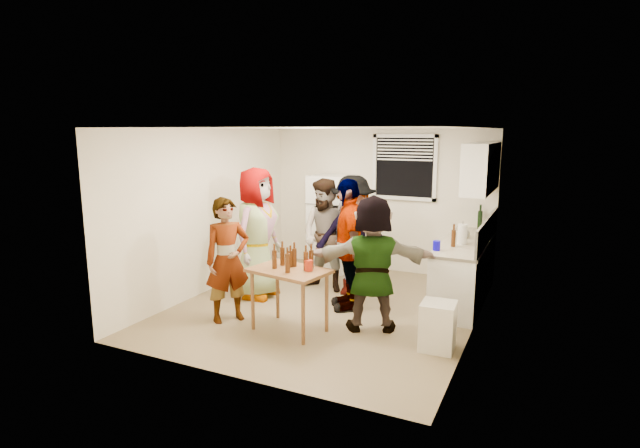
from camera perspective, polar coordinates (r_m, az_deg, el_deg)
The scene contains 23 objects.
room at distance 7.17m, azimuth 0.74°, elevation -9.50°, with size 4.00×4.50×2.50m, color white, non-canonical shape.
window at distance 8.68m, azimuth 9.61°, elevation 6.40°, with size 1.12×0.10×1.06m, color white, non-canonical shape.
refrigerator at distance 8.90m, azimuth 1.38°, elevation 0.16°, with size 0.70×0.70×1.70m, color white.
counter_lower at distance 7.64m, azimuth 16.18°, elevation -5.28°, with size 0.60×2.20×0.86m, color white.
countertop at distance 7.53m, azimuth 16.36°, elevation -1.98°, with size 0.64×2.22×0.04m, color #C3B69B.
backsplash at distance 7.45m, azimuth 18.60°, elevation -0.67°, with size 0.03×2.20×0.36m, color #A29D95.
upper_cabinets at distance 7.56m, azimuth 18.00°, elevation 6.18°, with size 0.34×1.60×0.70m, color white.
kettle at distance 7.67m, azimuth 16.17°, elevation -1.59°, with size 0.22×0.18×0.18m, color silver, non-canonical shape.
paper_towel at distance 7.28m, azimuth 15.89°, elevation -2.22°, with size 0.13×0.13×0.28m, color white.
wine_bottle at distance 8.47m, azimuth 17.75°, elevation -0.55°, with size 0.08×0.08×0.30m, color black.
beer_bottle_counter at distance 7.08m, azimuth 14.96°, elevation -2.52°, with size 0.06×0.06×0.24m, color #47230C.
blue_cup at distance 6.82m, azimuth 13.16°, elevation -2.96°, with size 0.10×0.10×0.13m, color #0D04D7.
picture_frame at distance 7.77m, azimuth 18.35°, elevation -0.96°, with size 0.02×0.19×0.16m, color #D9C44A.
trash_bin at distance 5.95m, azimuth 13.31°, elevation -11.54°, with size 0.38×0.38×0.56m, color silver.
serving_table at distance 6.42m, azimuth -3.47°, elevation -12.01°, with size 0.94×0.63×0.79m, color brown, non-canonical shape.
beer_bottle_table at distance 6.25m, azimuth -3.38°, elevation -4.92°, with size 0.05×0.05×0.21m, color #47230C.
red_cup at distance 6.08m, azimuth -1.31°, elevation -5.36°, with size 0.10×0.10×0.13m, color #B12813.
guest_grey at distance 7.70m, azimuth -7.07°, elevation -8.14°, with size 0.95×1.95×0.62m, color #979797.
guest_stripe at distance 6.84m, azimuth -10.30°, elevation -10.69°, with size 0.60×1.63×0.39m, color #141933.
guest_back_left at distance 7.92m, azimuth 0.73°, elevation -7.52°, with size 0.85×1.75×0.66m, color brown.
guest_back_right at distance 7.75m, azimuth 3.68°, elevation -7.96°, with size 1.18×1.82×0.68m, color #3E3E43.
guest_black at distance 7.18m, azimuth 3.16°, elevation -9.50°, with size 1.07×1.83×0.45m, color black.
guest_orange at distance 6.48m, azimuth 5.85°, elevation -11.81°, with size 1.59×1.71×0.51m, color #C67549.
Camera 1 is at (2.79, -6.13, 2.47)m, focal length 28.00 mm.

